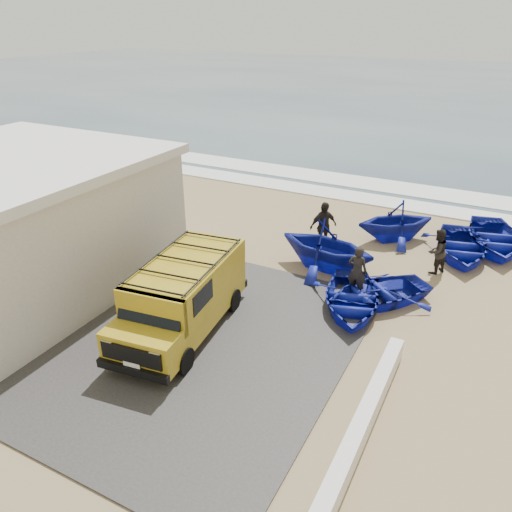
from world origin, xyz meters
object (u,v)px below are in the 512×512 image
at_px(boat_mid_right, 461,246).
at_px(boat_far_left, 396,221).
at_px(fisherman_back, 323,227).
at_px(van, 183,294).
at_px(fisherman_front, 357,271).
at_px(building, 3,225).
at_px(boat_mid_left, 327,245).
at_px(boat_far_right, 494,238).
at_px(boat_near_left, 351,299).
at_px(parapet, 364,420).
at_px(boat_near_right, 377,292).
at_px(fisherman_middle, 437,251).

bearing_deg(boat_mid_right, boat_far_left, 159.92).
relative_size(boat_mid_right, fisherman_back, 1.97).
height_order(van, fisherman_back, van).
bearing_deg(fisherman_front, building, 26.50).
xyz_separation_m(boat_mid_left, fisherman_front, (1.54, -1.32, -0.07)).
bearing_deg(fisherman_back, boat_mid_right, -29.81).
bearing_deg(van, building, 176.59).
bearing_deg(fisherman_back, fisherman_front, -103.07).
bearing_deg(boat_far_right, boat_mid_right, -141.70).
bearing_deg(boat_mid_left, van, 165.53).
bearing_deg(boat_near_left, fisherman_back, 104.30).
height_order(boat_mid_left, boat_far_left, boat_mid_left).
height_order(boat_near_left, fisherman_back, fisherman_back).
bearing_deg(parapet, boat_near_left, 111.25).
relative_size(fisherman_front, fisherman_back, 0.89).
distance_m(boat_far_right, fisherman_front, 7.13).
xyz_separation_m(boat_near_right, boat_far_right, (2.95, 6.17, 0.07)).
bearing_deg(boat_far_right, fisherman_middle, -131.53).
distance_m(van, fisherman_front, 5.69).
height_order(boat_mid_right, boat_far_left, boat_far_left).
height_order(building, boat_near_left, building).
bearing_deg(fisherman_back, van, -154.59).
xyz_separation_m(boat_near_right, boat_far_left, (-0.71, 5.14, 0.48)).
distance_m(boat_near_left, boat_near_right, 1.03).
distance_m(building, fisherman_middle, 14.68).
distance_m(boat_mid_left, boat_mid_right, 5.41).
bearing_deg(boat_mid_right, parapet, -106.71).
distance_m(boat_mid_right, boat_far_left, 2.66).
relative_size(boat_near_right, boat_far_left, 1.10).
distance_m(boat_near_left, boat_mid_right, 6.17).
bearing_deg(fisherman_front, fisherman_middle, -122.13).
distance_m(parapet, fisherman_back, 9.40).
xyz_separation_m(parapet, van, (-5.78, 1.41, 0.90)).
xyz_separation_m(boat_near_left, boat_mid_left, (-1.66, 2.24, 0.57)).
xyz_separation_m(boat_far_right, fisherman_front, (-3.69, -6.08, 0.45)).
height_order(parapet, boat_near_left, boat_near_left).
height_order(boat_far_left, fisherman_middle, boat_far_left).
distance_m(van, boat_far_left, 10.03).
bearing_deg(van, fisherman_front, 40.75).
bearing_deg(van, boat_mid_right, 47.16).
height_order(boat_mid_right, boat_far_right, boat_far_right).
distance_m(fisherman_front, fisherman_middle, 3.50).
bearing_deg(boat_mid_right, fisherman_back, -171.16).
distance_m(boat_mid_left, fisherman_middle, 3.87).
xyz_separation_m(van, boat_near_left, (3.95, 3.28, -0.80)).
bearing_deg(fisherman_middle, van, -6.99).
distance_m(boat_near_right, fisherman_middle, 3.25).
height_order(parapet, fisherman_front, fisherman_front).
bearing_deg(boat_far_right, boat_near_right, -129.44).
bearing_deg(boat_mid_left, building, 131.41).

